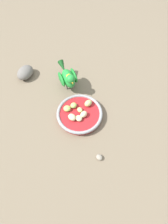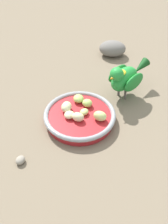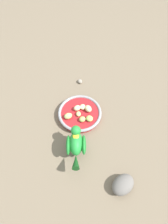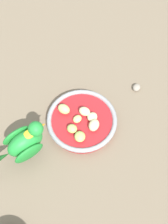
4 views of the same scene
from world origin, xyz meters
The scene contains 11 objects.
ground_plane centered at (0.00, 0.00, 0.00)m, with size 4.00×4.00×0.00m, color #756651.
feeding_bowl centered at (0.00, -0.03, 0.02)m, with size 0.19×0.19×0.03m.
apple_piece_0 centered at (0.01, -0.03, 0.03)m, with size 0.03×0.02×0.02m, color #C6D17A.
apple_piece_1 centered at (0.03, -0.08, 0.04)m, with size 0.04×0.03×0.03m, color #C6D17A.
apple_piece_2 centered at (0.04, -0.01, 0.03)m, with size 0.03×0.02×0.02m, color #B2CC66.
apple_piece_3 centered at (-0.02, -0.04, 0.04)m, with size 0.03×0.02×0.02m, color beige.
apple_piece_4 centered at (-0.01, 0.01, 0.04)m, with size 0.04×0.03×0.03m, color beige.
apple_piece_5 centered at (0.04, 0.02, 0.03)m, with size 0.03×0.03×0.02m, color #B2CC66.
apple_piece_6 centered at (-0.03, -0.01, 0.03)m, with size 0.03×0.03×0.02m, color beige.
parrot centered at (0.17, -0.04, 0.07)m, with size 0.17×0.08×0.12m.
pebble_0 centered at (-0.20, -0.03, 0.01)m, with size 0.03×0.02×0.02m, color gray.
Camera 4 is at (0.23, 0.30, 0.79)m, focal length 50.40 mm.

